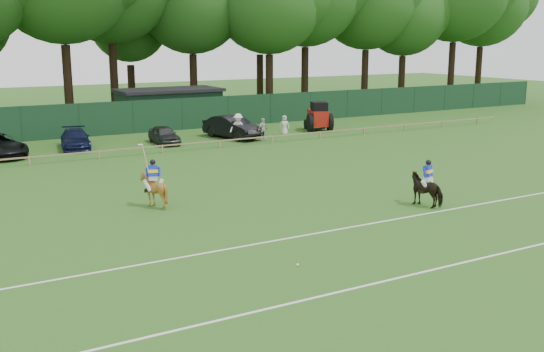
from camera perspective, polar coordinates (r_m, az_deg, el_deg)
ground at (r=24.63m, az=2.44°, el=-4.61°), size 160.00×160.00×0.00m
horse_dark at (r=28.39m, az=13.73°, el=-1.18°), size 1.29×1.84×1.42m
horse_chestnut at (r=27.82m, az=-10.56°, el=-1.24°), size 1.62×1.70×1.49m
sedan_navy at (r=43.70m, az=-17.22°, el=3.18°), size 2.49×4.62×1.27m
hatch_grey at (r=44.31m, az=-9.64°, el=3.66°), size 1.58×3.67×1.24m
estate_black at (r=46.19m, az=-3.56°, el=4.40°), size 2.95×5.20×1.62m
spectator_left at (r=44.97m, az=-3.05°, el=4.39°), size 1.35×0.91×1.93m
spectator_mid at (r=44.90m, az=-0.84°, el=4.19°), size 1.03×0.72×1.61m
spectator_right at (r=47.45m, az=1.12°, el=4.55°), size 0.87×0.76×1.49m
rider_dark at (r=28.24m, az=13.82°, el=0.14°), size 0.92×0.54×1.41m
rider_chestnut at (r=27.65m, az=-10.62°, el=0.17°), size 0.91×0.76×2.05m
polo_ball at (r=20.56m, az=2.31°, el=-7.96°), size 0.09×0.09×0.09m
pitch_lines at (r=21.89m, az=7.32°, el=-6.88°), size 60.00×5.10×0.01m
pitch_rail at (r=40.54m, az=-11.15°, el=2.55°), size 62.10×0.10×0.50m
perimeter_fence at (r=48.96m, az=-14.57°, el=4.99°), size 92.08×0.08×2.50m
utility_shed at (r=53.58m, az=-9.21°, el=6.14°), size 8.40×4.40×3.04m
tree_row at (r=57.30m, az=-14.68°, el=4.75°), size 96.00×12.00×21.00m
tractor at (r=50.07m, az=4.18°, el=5.30°), size 2.57×3.11×2.25m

